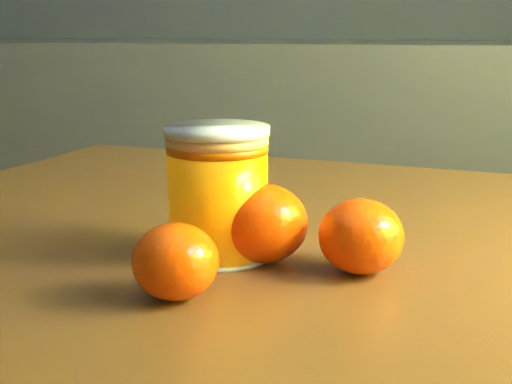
# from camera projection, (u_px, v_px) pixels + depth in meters

# --- Properties ---
(kitchen_counter) EXTENTS (3.15, 0.60, 0.90)m
(kitchen_counter) POSITION_uv_depth(u_px,v_px,m) (120.00, 193.00, 2.14)
(kitchen_counter) COLOR #49494E
(kitchen_counter) RESTS_ON ground
(table) EXTENTS (1.13, 0.89, 0.76)m
(table) POSITION_uv_depth(u_px,v_px,m) (366.00, 352.00, 0.63)
(table) COLOR brown
(table) RESTS_ON ground
(juice_glass) EXTENTS (0.08, 0.08, 0.10)m
(juice_glass) POSITION_uv_depth(u_px,v_px,m) (218.00, 193.00, 0.57)
(juice_glass) COLOR orange
(juice_glass) RESTS_ON table
(orange_front) EXTENTS (0.09, 0.09, 0.06)m
(orange_front) POSITION_uv_depth(u_px,v_px,m) (263.00, 223.00, 0.56)
(orange_front) COLOR #FF4A05
(orange_front) RESTS_ON table
(orange_back) EXTENTS (0.08, 0.08, 0.06)m
(orange_back) POSITION_uv_depth(u_px,v_px,m) (361.00, 236.00, 0.53)
(orange_back) COLOR #FF4A05
(orange_back) RESTS_ON table
(orange_extra) EXTENTS (0.07, 0.07, 0.05)m
(orange_extra) POSITION_uv_depth(u_px,v_px,m) (176.00, 261.00, 0.48)
(orange_extra) COLOR #FF4A05
(orange_extra) RESTS_ON table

